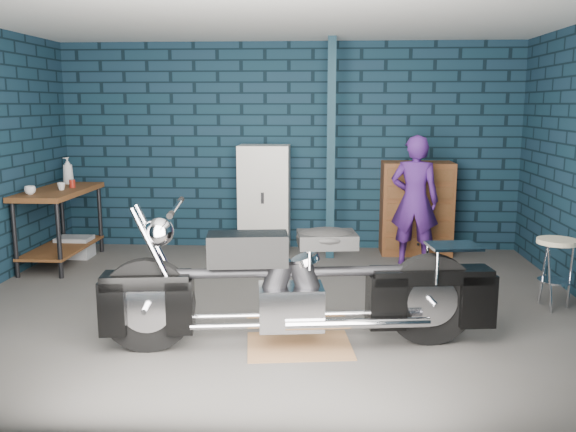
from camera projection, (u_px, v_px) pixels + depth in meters
The scene contains 15 objects.
ground at pixel (273, 307), 5.81m from camera, with size 6.00×6.00×0.00m, color #44423F.
room_walls at pixel (277, 104), 6.01m from camera, with size 6.02×5.01×2.71m.
support_post at pixel (331, 150), 7.45m from camera, with size 0.10×0.10×2.70m, color #112B37.
workbench at pixel (61, 227), 7.31m from camera, with size 0.60×1.40×0.91m, color brown.
drip_mat at pixel (299, 346), 4.86m from camera, with size 0.82×0.62×0.01m, color brown.
motorcycle at pixel (300, 276), 4.75m from camera, with size 2.63×0.71×1.16m, color black, non-canonical shape.
person at pixel (415, 200), 7.24m from camera, with size 0.57×0.37×1.55m, color #431C6B.
storage_bin at pixel (75, 247), 7.67m from camera, with size 0.42×0.30×0.26m, color #92959A.
locker at pixel (264, 199), 7.89m from camera, with size 0.65×0.46×1.39m, color beige.
tool_chest at pixel (416, 208), 7.79m from camera, with size 0.89×0.49×1.18m, color brown.
shop_stool at pixel (555, 274), 5.71m from camera, with size 0.37×0.37×0.67m, color beige, non-canonical shape.
cup_a at pixel (30, 190), 6.79m from camera, with size 0.12×0.12×0.10m, color beige.
cup_b at pixel (61, 186), 7.14m from camera, with size 0.09×0.09×0.09m, color beige.
mug_red at pixel (72, 184), 7.35m from camera, with size 0.07×0.07×0.10m, color maroon.
bottle at pixel (68, 171), 7.68m from camera, with size 0.13×0.13×0.34m, color #92959A.
Camera 1 is at (0.48, -5.54, 1.90)m, focal length 38.00 mm.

